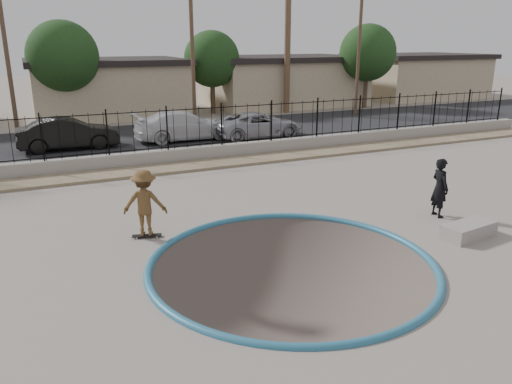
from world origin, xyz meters
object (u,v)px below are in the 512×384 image
object	(u,v)px
skater	(145,206)
car_c	(184,126)
skateboard	(147,235)
concrete_ledge	(469,230)
car_d	(258,125)
videographer	(440,188)
car_b	(68,134)

from	to	relation	value
skater	car_c	bearing A→B (deg)	-90.30
skateboard	concrete_ledge	bearing A→B (deg)	-8.74
concrete_ledge	car_d	distance (m)	15.49
car_c	videographer	bearing A→B (deg)	-167.92
car_b	car_d	distance (m)	9.79
skater	skateboard	size ratio (longest dim) A/B	2.22
car_c	skater	bearing A→B (deg)	157.41
videographer	skateboard	bearing A→B (deg)	83.31
car_b	videographer	bearing A→B (deg)	-147.84
skateboard	car_d	world-z (taller)	car_d
skateboard	concrete_ledge	xyz separation A→B (m)	(8.06, -3.63, 0.14)
car_b	car_c	world-z (taller)	car_b
videographer	car_c	size ratio (longest dim) A/B	0.34
skateboard	videographer	world-z (taller)	videographer
car_d	videographer	bearing A→B (deg)	177.27
videographer	car_b	size ratio (longest dim) A/B	0.39
videographer	concrete_ledge	distance (m)	1.86
skater	videographer	world-z (taller)	skater
skateboard	concrete_ledge	world-z (taller)	concrete_ledge
concrete_ledge	skateboard	bearing A→B (deg)	155.73
concrete_ledge	car_c	xyz separation A→B (m)	(-3.14, 16.44, 0.60)
car_c	car_d	world-z (taller)	car_c
skater	videographer	bearing A→B (deg)	-172.37
skateboard	concrete_ledge	size ratio (longest dim) A/B	0.51
skateboard	car_c	distance (m)	13.74
concrete_ledge	videographer	bearing A→B (deg)	74.59
skateboard	car_b	distance (m)	12.89
videographer	car_d	xyz separation A→B (m)	(0.31, 13.80, -0.18)
concrete_ledge	car_b	size ratio (longest dim) A/B	0.34
videographer	car_c	world-z (taller)	videographer
skater	car_c	size ratio (longest dim) A/B	0.34
skateboard	car_c	xyz separation A→B (m)	(4.91, 12.81, 0.75)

